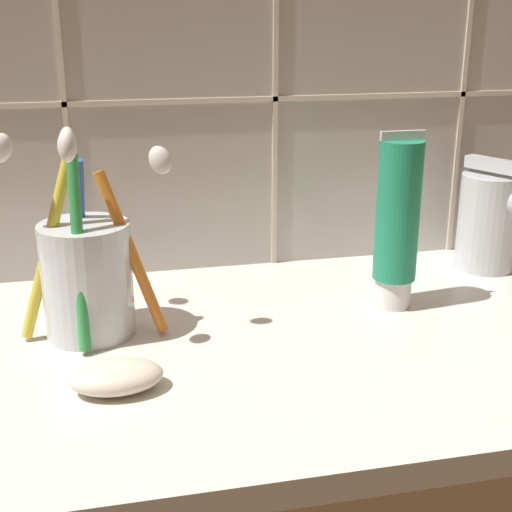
# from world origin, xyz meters

# --- Properties ---
(sink_counter) EXTENTS (0.80, 0.36, 0.02)m
(sink_counter) POSITION_xyz_m (0.00, 0.00, 0.01)
(sink_counter) COLOR silver
(sink_counter) RESTS_ON ground
(tile_wall_backsplash) EXTENTS (0.90, 0.02, 0.50)m
(tile_wall_backsplash) POSITION_xyz_m (0.00, 0.18, 0.25)
(tile_wall_backsplash) COLOR #B7B2A8
(tile_wall_backsplash) RESTS_ON ground
(toothbrush_cup) EXTENTS (0.14, 0.10, 0.17)m
(toothbrush_cup) POSITION_xyz_m (-0.17, 0.04, 0.07)
(toothbrush_cup) COLOR silver
(toothbrush_cup) RESTS_ON sink_counter
(toothpaste_tube) EXTENTS (0.04, 0.04, 0.16)m
(toothpaste_tube) POSITION_xyz_m (0.10, 0.04, 0.10)
(toothpaste_tube) COLOR white
(toothpaste_tube) RESTS_ON sink_counter
(sink_faucet) EXTENTS (0.07, 0.10, 0.11)m
(sink_faucet) POSITION_xyz_m (0.23, 0.11, 0.07)
(sink_faucet) COLOR silver
(sink_faucet) RESTS_ON sink_counter
(soap_bar) EXTENTS (0.06, 0.04, 0.02)m
(soap_bar) POSITION_xyz_m (-0.15, -0.06, 0.03)
(soap_bar) COLOR silver
(soap_bar) RESTS_ON sink_counter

